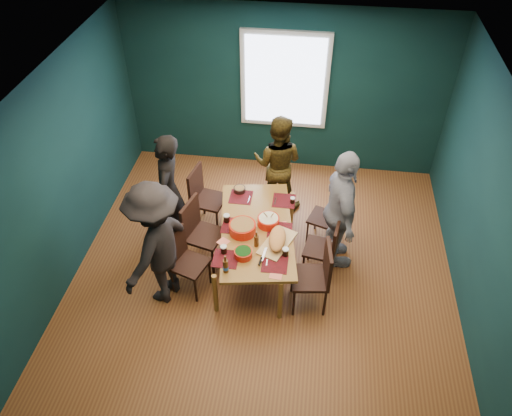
{
  "coord_description": "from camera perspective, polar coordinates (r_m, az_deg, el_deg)",
  "views": [
    {
      "loc": [
        0.5,
        -4.53,
        5.07
      ],
      "look_at": [
        -0.12,
        0.11,
        0.99
      ],
      "focal_mm": 35.0,
      "sensor_mm": 36.0,
      "label": 1
    }
  ],
  "objects": [
    {
      "name": "chair_right_mid",
      "position": [
        6.46,
        8.16,
        -4.22
      ],
      "size": [
        0.46,
        0.46,
        0.89
      ],
      "rotation": [
        0.0,
        0.0,
        -0.17
      ],
      "color": "black",
      "rests_on": "floor"
    },
    {
      "name": "cutting_board",
      "position": [
        6.14,
        2.45,
        -3.63
      ],
      "size": [
        0.48,
        0.74,
        0.16
      ],
      "rotation": [
        0.0,
        0.0,
        -0.39
      ],
      "color": "tan",
      "rests_on": "dining_table"
    },
    {
      "name": "chair_right_far",
      "position": [
        6.93,
        8.42,
        -0.82
      ],
      "size": [
        0.48,
        0.48,
        0.84
      ],
      "rotation": [
        0.0,
        0.0,
        -0.32
      ],
      "color": "black",
      "rests_on": "floor"
    },
    {
      "name": "chair_left_far",
      "position": [
        7.15,
        -6.08,
        1.63
      ],
      "size": [
        0.51,
        0.51,
        0.96
      ],
      "rotation": [
        0.0,
        0.0,
        -0.2
      ],
      "color": "black",
      "rests_on": "floor"
    },
    {
      "name": "cola_glass_d",
      "position": [
        6.44,
        -3.38,
        -1.15
      ],
      "size": [
        0.08,
        0.08,
        0.11
      ],
      "color": "black",
      "rests_on": "dining_table"
    },
    {
      "name": "beer_bottle_b",
      "position": [
        6.1,
        0.05,
        -3.73
      ],
      "size": [
        0.06,
        0.06,
        0.23
      ],
      "color": "#44230C",
      "rests_on": "dining_table"
    },
    {
      "name": "bowl_dumpling",
      "position": [
        6.4,
        1.43,
        -1.47
      ],
      "size": [
        0.28,
        0.28,
        0.26
      ],
      "color": "red",
      "rests_on": "dining_table"
    },
    {
      "name": "chair_left_mid",
      "position": [
        6.59,
        -6.6,
        -2.33
      ],
      "size": [
        0.54,
        0.54,
        0.98
      ],
      "rotation": [
        0.0,
        0.0,
        -0.26
      ],
      "color": "black",
      "rests_on": "floor"
    },
    {
      "name": "person_right",
      "position": [
        6.42,
        9.67,
        -0.39
      ],
      "size": [
        0.65,
        1.1,
        1.76
      ],
      "primitive_type": "imported",
      "rotation": [
        0.0,
        0.0,
        1.79
      ],
      "color": "white",
      "rests_on": "floor"
    },
    {
      "name": "chair_right_near",
      "position": [
        6.06,
        7.07,
        -7.36
      ],
      "size": [
        0.49,
        0.49,
        0.97
      ],
      "rotation": [
        0.0,
        0.0,
        0.13
      ],
      "color": "black",
      "rests_on": "floor"
    },
    {
      "name": "small_bowl",
      "position": [
        6.93,
        -1.89,
        2.14
      ],
      "size": [
        0.17,
        0.17,
        0.07
      ],
      "color": "black",
      "rests_on": "dining_table"
    },
    {
      "name": "room",
      "position": [
        6.08,
        1.34,
        3.55
      ],
      "size": [
        5.01,
        5.01,
        2.71
      ],
      "color": "brown",
      "rests_on": "ground"
    },
    {
      "name": "dining_table",
      "position": [
        6.43,
        0.08,
        -2.72
      ],
      "size": [
        1.18,
        1.92,
        0.68
      ],
      "rotation": [
        0.0,
        0.0,
        0.16
      ],
      "color": "olive",
      "rests_on": "floor"
    },
    {
      "name": "napkin_c",
      "position": [
        5.84,
        2.31,
        -7.61
      ],
      "size": [
        0.15,
        0.15,
        0.0
      ],
      "primitive_type": "cube",
      "rotation": [
        0.0,
        0.0,
        -0.08
      ],
      "color": "#FD7E6A",
      "rests_on": "dining_table"
    },
    {
      "name": "person_near_left",
      "position": [
        6.02,
        -11.26,
        -4.16
      ],
      "size": [
        1.0,
        1.28,
        1.74
      ],
      "primitive_type": "imported",
      "rotation": [
        0.0,
        0.0,
        4.36
      ],
      "color": "black",
      "rests_on": "floor"
    },
    {
      "name": "napkin_b",
      "position": [
        6.22,
        -3.75,
        -3.88
      ],
      "size": [
        0.18,
        0.18,
        0.0
      ],
      "primitive_type": "cube",
      "rotation": [
        0.0,
        0.0,
        -0.54
      ],
      "color": "#FD7E6A",
      "rests_on": "dining_table"
    },
    {
      "name": "person_far_left",
      "position": [
        6.79,
        -9.96,
        1.89
      ],
      "size": [
        0.46,
        0.65,
        1.7
      ],
      "primitive_type": "imported",
      "rotation": [
        0.0,
        0.0,
        4.79
      ],
      "color": "black",
      "rests_on": "floor"
    },
    {
      "name": "cola_glass_b",
      "position": [
        6.01,
        3.4,
        -5.01
      ],
      "size": [
        0.08,
        0.08,
        0.11
      ],
      "color": "black",
      "rests_on": "dining_table"
    },
    {
      "name": "bowl_herbs",
      "position": [
        6.0,
        -1.47,
        -5.19
      ],
      "size": [
        0.22,
        0.22,
        0.1
      ],
      "color": "red",
      "rests_on": "dining_table"
    },
    {
      "name": "chair_left_near",
      "position": [
        6.31,
        -8.29,
        -5.6
      ],
      "size": [
        0.51,
        0.51,
        0.89
      ],
      "rotation": [
        0.0,
        0.0,
        -0.33
      ],
      "color": "black",
      "rests_on": "floor"
    },
    {
      "name": "napkin_a",
      "position": [
        6.43,
        2.96,
        -2.01
      ],
      "size": [
        0.18,
        0.18,
        0.0
      ],
      "primitive_type": "cube",
      "rotation": [
        0.0,
        0.0,
        0.25
      ],
      "color": "#FD7E6A",
      "rests_on": "dining_table"
    },
    {
      "name": "person_back",
      "position": [
        7.34,
        2.5,
        5.14
      ],
      "size": [
        0.83,
        0.69,
        1.54
      ],
      "primitive_type": "imported",
      "rotation": [
        0.0,
        0.0,
        2.99
      ],
      "color": "black",
      "rests_on": "floor"
    },
    {
      "name": "cola_glass_c",
      "position": [
        6.74,
        4.21,
        0.89
      ],
      "size": [
        0.06,
        0.06,
        0.09
      ],
      "color": "black",
      "rests_on": "dining_table"
    },
    {
      "name": "cola_glass_a",
      "position": [
        6.05,
        -3.71,
        -4.72
      ],
      "size": [
        0.08,
        0.08,
        0.11
      ],
      "color": "black",
      "rests_on": "dining_table"
    },
    {
      "name": "beer_bottle_a",
      "position": [
        5.81,
        -3.49,
        -6.64
      ],
      "size": [
        0.07,
        0.07,
        0.25
      ],
      "color": "#44230C",
      "rests_on": "dining_table"
    },
    {
      "name": "bowl_salad",
      "position": [
        6.28,
        -1.56,
        -2.29
      ],
      "size": [
        0.34,
        0.34,
        0.14
      ],
      "color": "red",
      "rests_on": "dining_table"
    }
  ]
}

